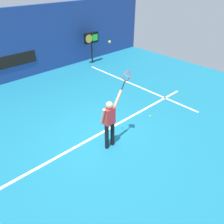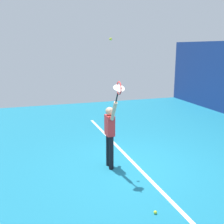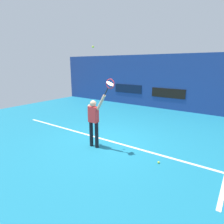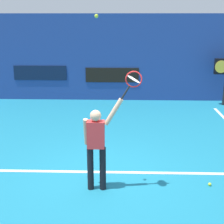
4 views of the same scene
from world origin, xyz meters
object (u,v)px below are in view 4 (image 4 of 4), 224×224
object	(u,v)px
tennis_racket	(133,81)
tennis_ball	(96,16)
spare_ball	(210,184)
tennis_player	(96,143)

from	to	relation	value
tennis_racket	tennis_ball	size ratio (longest dim) A/B	8.93
tennis_racket	spare_ball	xyz separation A→B (m)	(1.66, 0.19, -2.23)
tennis_player	tennis_ball	world-z (taller)	tennis_ball
tennis_player	spare_ball	distance (m)	2.55
tennis_ball	spare_ball	world-z (taller)	tennis_ball
tennis_player	spare_ball	world-z (taller)	tennis_player
tennis_ball	spare_ball	bearing A→B (deg)	4.39
tennis_racket	tennis_ball	bearing A→B (deg)	178.60
tennis_player	tennis_racket	distance (m)	1.43
tennis_racket	tennis_ball	xyz separation A→B (m)	(-0.66, 0.02, 1.15)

